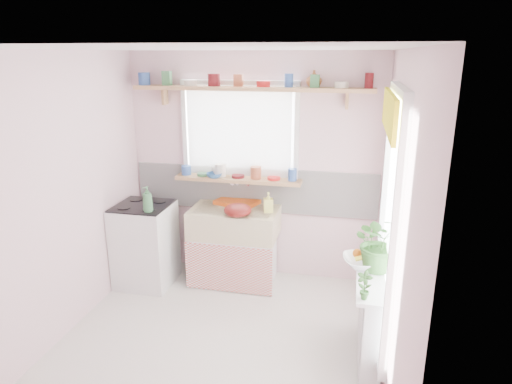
# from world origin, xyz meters

# --- Properties ---
(room) EXTENTS (3.20, 3.20, 3.20)m
(room) POSITION_xyz_m (0.66, 0.86, 1.37)
(room) COLOR silver
(room) RESTS_ON ground
(sink_unit) EXTENTS (0.95, 0.65, 1.11)m
(sink_unit) POSITION_xyz_m (-0.15, 1.29, 0.43)
(sink_unit) COLOR white
(sink_unit) RESTS_ON ground
(cooker) EXTENTS (0.58, 0.58, 0.93)m
(cooker) POSITION_xyz_m (-1.10, 1.05, 0.46)
(cooker) COLOR white
(cooker) RESTS_ON ground
(radiator_ledge) EXTENTS (0.22, 0.95, 0.78)m
(radiator_ledge) POSITION_xyz_m (1.30, 0.20, 0.40)
(radiator_ledge) COLOR white
(radiator_ledge) RESTS_ON ground
(windowsill) EXTENTS (1.40, 0.22, 0.04)m
(windowsill) POSITION_xyz_m (-0.15, 1.48, 1.14)
(windowsill) COLOR tan
(windowsill) RESTS_ON room
(pine_shelf) EXTENTS (2.52, 0.24, 0.04)m
(pine_shelf) POSITION_xyz_m (0.00, 1.47, 2.12)
(pine_shelf) COLOR tan
(pine_shelf) RESTS_ON room
(shelf_crockery) EXTENTS (2.47, 0.11, 0.12)m
(shelf_crockery) POSITION_xyz_m (-0.02, 1.47, 2.19)
(shelf_crockery) COLOR #3359A5
(shelf_crockery) RESTS_ON pine_shelf
(sill_crockery) EXTENTS (1.35, 0.11, 0.12)m
(sill_crockery) POSITION_xyz_m (-0.17, 1.48, 1.22)
(sill_crockery) COLOR #3359A5
(sill_crockery) RESTS_ON windowsill
(dish_tray) EXTENTS (0.53, 0.46, 0.04)m
(dish_tray) POSITION_xyz_m (-0.16, 1.50, 0.87)
(dish_tray) COLOR #E05813
(dish_tray) RESTS_ON sink_unit
(colander) EXTENTS (0.32, 0.32, 0.13)m
(colander) POSITION_xyz_m (-0.06, 1.10, 0.92)
(colander) COLOR #601310
(colander) RESTS_ON sink_unit
(jade_plant) EXTENTS (0.52, 0.48, 0.48)m
(jade_plant) POSITION_xyz_m (1.33, 0.30, 1.02)
(jade_plant) COLOR #376B2A
(jade_plant) RESTS_ON radiator_ledge
(fruit_bowl) EXTENTS (0.39, 0.39, 0.08)m
(fruit_bowl) POSITION_xyz_m (1.21, 0.34, 0.82)
(fruit_bowl) COLOR white
(fruit_bowl) RESTS_ON radiator_ledge
(herb_pot) EXTENTS (0.13, 0.11, 0.22)m
(herb_pot) POSITION_xyz_m (1.21, -0.20, 0.88)
(herb_pot) COLOR #356A2A
(herb_pot) RESTS_ON radiator_ledge
(soap_bottle_sink) EXTENTS (0.12, 0.12, 0.21)m
(soap_bottle_sink) POSITION_xyz_m (0.22, 1.30, 0.96)
(soap_bottle_sink) COLOR #DDE063
(soap_bottle_sink) RESTS_ON sink_unit
(sill_cup) EXTENTS (0.13, 0.13, 0.09)m
(sill_cup) POSITION_xyz_m (-0.40, 1.54, 1.21)
(sill_cup) COLOR beige
(sill_cup) RESTS_ON windowsill
(sill_bowl) EXTENTS (0.18, 0.18, 0.05)m
(sill_bowl) POSITION_xyz_m (-0.40, 1.42, 1.19)
(sill_bowl) COLOR #305E9C
(sill_bowl) RESTS_ON windowsill
(shelf_vase) EXTENTS (0.19, 0.19, 0.17)m
(shelf_vase) POSITION_xyz_m (0.64, 1.53, 2.22)
(shelf_vase) COLOR #A46032
(shelf_vase) RESTS_ON pine_shelf
(cooker_bottle) EXTENTS (0.13, 0.13, 0.27)m
(cooker_bottle) POSITION_xyz_m (-0.94, 0.86, 1.05)
(cooker_bottle) COLOR #3B7747
(cooker_bottle) RESTS_ON cooker
(fruit) EXTENTS (0.20, 0.14, 0.10)m
(fruit) POSITION_xyz_m (1.22, 0.35, 0.88)
(fruit) COLOR orange
(fruit) RESTS_ON fruit_bowl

